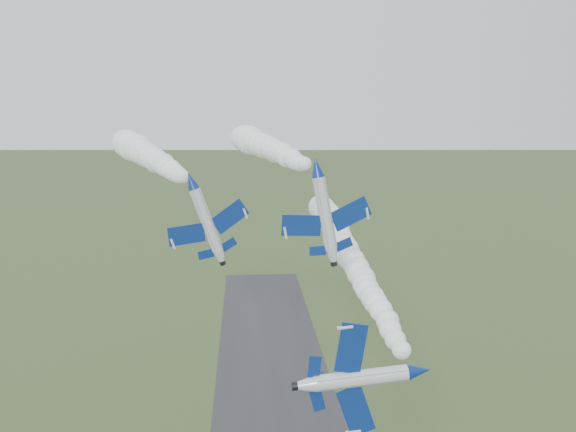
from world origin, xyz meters
name	(u,v)px	position (x,y,z in m)	size (l,w,h in m)	color
jet_lead	(420,371)	(9.12, -4.55, 32.96)	(3.08, 12.06, 9.94)	silver
smoke_trail_jet_lead	(347,250)	(9.65, 37.61, 34.51)	(4.94, 78.49, 4.94)	white
jet_pair_left	(191,180)	(-11.89, 19.66, 47.05)	(9.71, 11.98, 4.03)	silver
smoke_trail_jet_pair_left	(147,155)	(-21.42, 50.62, 48.10)	(5.40, 59.40, 5.40)	white
jet_pair_right	(317,167)	(3.04, 20.75, 48.44)	(11.38, 13.67, 3.81)	silver
smoke_trail_jet_pair_right	(267,148)	(-1.84, 49.93, 49.30)	(4.97, 51.99, 4.97)	white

